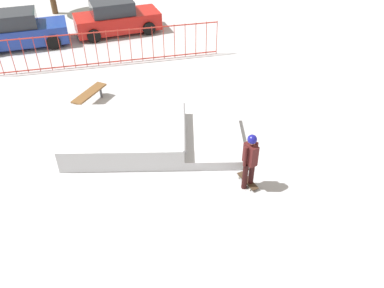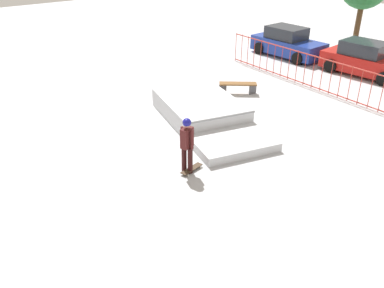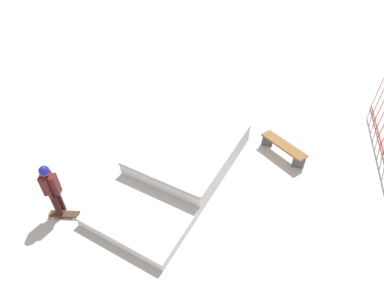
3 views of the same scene
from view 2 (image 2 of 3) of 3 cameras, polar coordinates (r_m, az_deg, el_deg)
ground_plane at (r=15.75m, az=1.73°, el=3.96°), size 60.00×60.00×0.00m
skate_ramp at (r=15.17m, az=1.83°, el=4.30°), size 5.87×3.82×0.74m
skater at (r=11.65m, az=-0.70°, el=0.37°), size 0.42×0.43×1.73m
skateboard at (r=12.13m, az=-0.05°, el=-3.48°), size 0.39×0.82×0.09m
perimeter_fence at (r=19.40m, az=15.48°, el=10.07°), size 9.55×0.33×1.50m
park_bench at (r=17.93m, az=6.43°, el=8.08°), size 1.32×1.49×0.48m
parked_car_blue at (r=23.98m, az=13.20°, el=13.55°), size 4.17×2.06×1.60m
parked_car_red at (r=21.89m, az=23.03°, el=10.74°), size 4.25×2.24×1.60m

